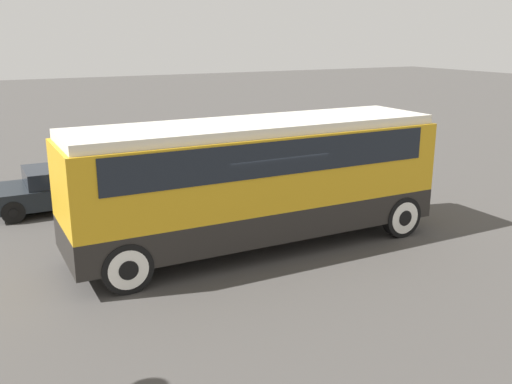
{
  "coord_description": "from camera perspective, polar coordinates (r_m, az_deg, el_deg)",
  "views": [
    {
      "loc": [
        -6.21,
        -11.87,
        5.16
      ],
      "look_at": [
        0.0,
        0.0,
        1.42
      ],
      "focal_mm": 40.0,
      "sensor_mm": 36.0,
      "label": 1
    }
  ],
  "objects": [
    {
      "name": "parked_car_far",
      "position": [
        19.01,
        -4.41,
        2.08
      ],
      "size": [
        4.46,
        1.88,
        1.47
      ],
      "color": "maroon",
      "rests_on": "ground_plane"
    },
    {
      "name": "ground_plane",
      "position": [
        14.36,
        0.0,
        -5.47
      ],
      "size": [
        120.0,
        120.0,
        0.0
      ],
      "primitive_type": "plane",
      "color": "#423F3D"
    },
    {
      "name": "parked_car_mid",
      "position": [
        22.93,
        0.52,
        4.34
      ],
      "size": [
        4.79,
        1.91,
        1.37
      ],
      "color": "#7A6B5B",
      "rests_on": "ground_plane"
    },
    {
      "name": "parked_car_near",
      "position": [
        18.31,
        -17.89,
        0.57
      ],
      "size": [
        4.61,
        1.98,
        1.29
      ],
      "color": "black",
      "rests_on": "ground_plane"
    },
    {
      "name": "tour_bus",
      "position": [
        13.83,
        0.35,
        1.95
      ],
      "size": [
        9.2,
        2.51,
        3.16
      ],
      "color": "black",
      "rests_on": "ground_plane"
    }
  ]
}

